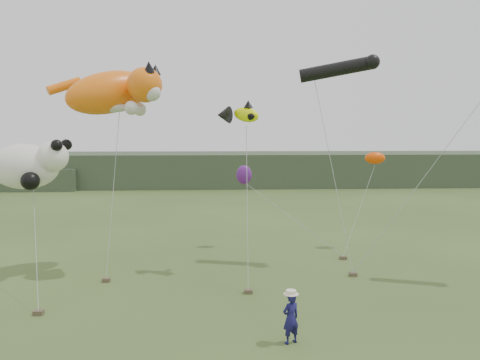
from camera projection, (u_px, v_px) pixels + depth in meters
name	position (u px, v px, depth m)	size (l,w,h in m)	color
ground	(274.00, 333.00, 15.17)	(120.00, 120.00, 0.00)	#385123
headland	(205.00, 169.00, 59.21)	(90.00, 13.00, 4.00)	#2D3D28
festival_attendant	(291.00, 318.00, 14.38)	(0.58, 0.38, 1.60)	#16154E
sandbag_anchors	(230.00, 281.00, 20.28)	(13.26, 6.96, 0.17)	brown
cat_kite	(117.00, 91.00, 21.54)	(5.63, 4.16, 2.82)	orange
fish_kite	(238.00, 114.00, 21.44)	(2.22, 1.44, 1.10)	#E9FF03
tube_kites	(405.00, 73.00, 21.73)	(10.55, 4.97, 2.01)	black
panda_kite	(29.00, 165.00, 20.71)	(3.57, 2.31, 2.22)	white
misc_kites	(307.00, 167.00, 26.39)	(8.37, 1.19, 1.84)	#F64802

